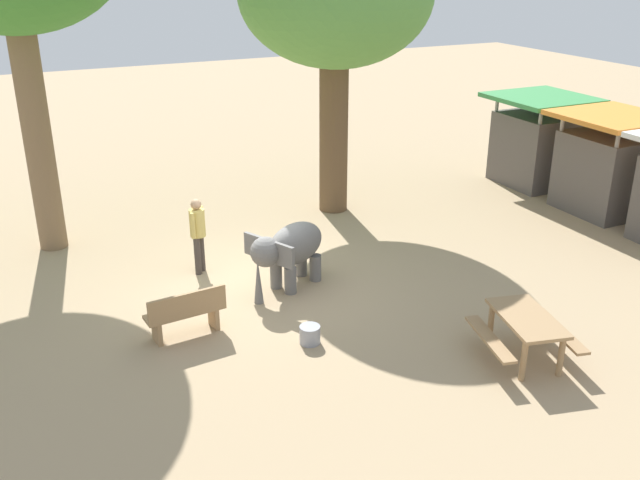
% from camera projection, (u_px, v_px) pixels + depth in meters
% --- Properties ---
extents(ground_plane, '(60.00, 60.00, 0.00)m').
position_uv_depth(ground_plane, '(255.00, 286.00, 14.23)').
color(ground_plane, tan).
extents(elephant, '(1.51, 1.84, 1.30)m').
position_uv_depth(elephant, '(289.00, 249.00, 13.86)').
color(elephant, slate).
rests_on(elephant, ground_plane).
extents(person_handler, '(0.41, 0.36, 1.62)m').
position_uv_depth(person_handler, '(198.00, 230.00, 14.47)').
color(person_handler, '#3F3833').
rests_on(person_handler, ground_plane).
extents(wooden_bench, '(0.53, 1.43, 0.88)m').
position_uv_depth(wooden_bench, '(186.00, 312.00, 12.21)').
color(wooden_bench, '#9E7A51').
rests_on(wooden_bench, ground_plane).
extents(picnic_table_near, '(1.80, 1.79, 0.78)m').
position_uv_depth(picnic_table_near, '(526.00, 327.00, 11.50)').
color(picnic_table_near, '#9E7A51').
rests_on(picnic_table_near, ground_plane).
extents(market_stall_green, '(2.50, 2.50, 2.52)m').
position_uv_depth(market_stall_green, '(537.00, 145.00, 20.04)').
color(market_stall_green, '#59514C').
rests_on(market_stall_green, ground_plane).
extents(market_stall_orange, '(2.50, 2.50, 2.52)m').
position_uv_depth(market_stall_orange, '(607.00, 168.00, 17.87)').
color(market_stall_orange, '#59514C').
rests_on(market_stall_orange, ground_plane).
extents(feed_bucket, '(0.36, 0.36, 0.32)m').
position_uv_depth(feed_bucket, '(310.00, 335.00, 12.11)').
color(feed_bucket, gray).
rests_on(feed_bucket, ground_plane).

